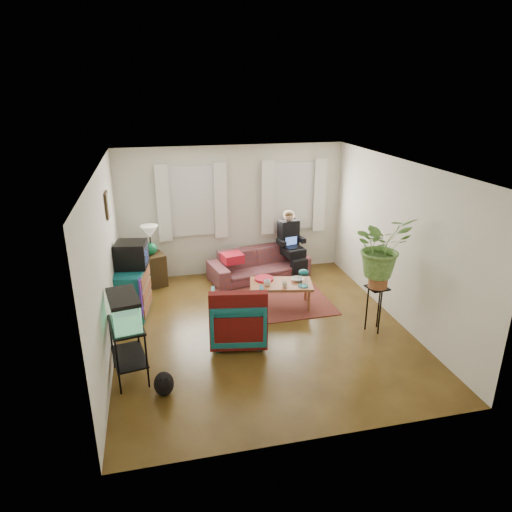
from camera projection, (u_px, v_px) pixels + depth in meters
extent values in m
cube|color=#4F2B14|center=(262.00, 329.00, 7.31)|extent=(4.50, 5.00, 0.01)
cube|color=white|center=(262.00, 166.00, 6.40)|extent=(4.50, 5.00, 0.01)
cube|color=silver|center=(233.00, 211.00, 9.13)|extent=(4.50, 0.01, 2.60)
cube|color=silver|center=(321.00, 336.00, 4.57)|extent=(4.50, 0.01, 2.60)
cube|color=silver|center=(106.00, 265.00, 6.38)|extent=(0.01, 5.00, 2.60)
cube|color=silver|center=(398.00, 242.00, 7.32)|extent=(0.01, 5.00, 2.60)
cube|color=white|center=(192.00, 201.00, 8.86)|extent=(1.08, 0.04, 1.38)
cube|color=white|center=(293.00, 196.00, 9.29)|extent=(1.08, 0.04, 1.38)
cube|color=white|center=(192.00, 202.00, 8.79)|extent=(1.36, 0.06, 1.50)
cube|color=white|center=(294.00, 197.00, 9.22)|extent=(1.36, 0.06, 1.50)
cube|color=#3D2616|center=(108.00, 205.00, 6.94)|extent=(0.04, 0.32, 0.40)
cube|color=brown|center=(272.00, 301.00, 8.23)|extent=(2.05, 1.66, 0.01)
imported|color=brown|center=(259.00, 260.00, 9.13)|extent=(2.11, 1.19, 0.78)
cube|color=#412718|center=(153.00, 270.00, 8.80)|extent=(0.55, 0.55, 0.64)
cube|color=#12586E|center=(133.00, 291.00, 7.68)|extent=(0.59, 0.96, 0.81)
cube|color=black|center=(131.00, 255.00, 7.54)|extent=(0.56, 0.53, 0.43)
cube|color=black|center=(129.00, 351.00, 5.96)|extent=(0.52, 0.77, 0.79)
cube|color=#7FD899|center=(124.00, 310.00, 5.75)|extent=(0.47, 0.70, 0.42)
ellipsoid|color=black|center=(164.00, 382.00, 5.72)|extent=(0.27, 0.40, 0.33)
imported|color=#115768|center=(238.00, 315.00, 6.85)|extent=(0.92, 0.88, 0.83)
cube|color=#9E0A0A|center=(238.00, 315.00, 6.49)|extent=(0.86, 0.33, 0.68)
cube|color=brown|center=(281.00, 294.00, 7.99)|extent=(1.17, 0.79, 0.44)
imported|color=white|center=(267.00, 283.00, 7.80)|extent=(0.14, 0.14, 0.10)
imported|color=beige|center=(285.00, 285.00, 7.73)|extent=(0.12, 0.12, 0.09)
imported|color=white|center=(297.00, 279.00, 8.00)|extent=(0.25, 0.25, 0.05)
cylinder|color=#B21414|center=(264.00, 279.00, 8.04)|extent=(0.39, 0.39, 0.04)
cube|color=black|center=(375.00, 309.00, 7.14)|extent=(0.36, 0.36, 0.75)
imported|color=#599947|center=(381.00, 256.00, 6.83)|extent=(0.95, 0.85, 0.95)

